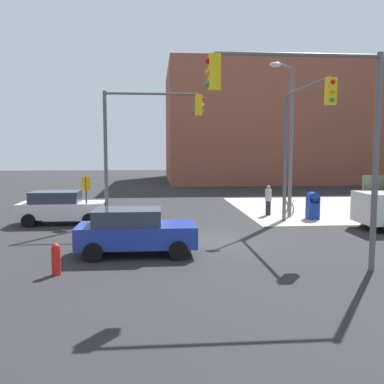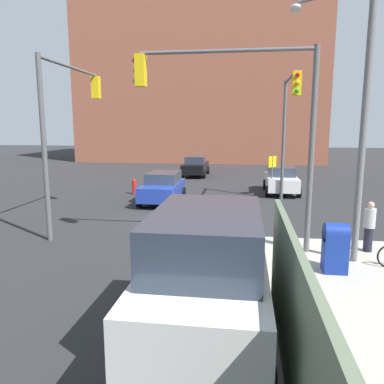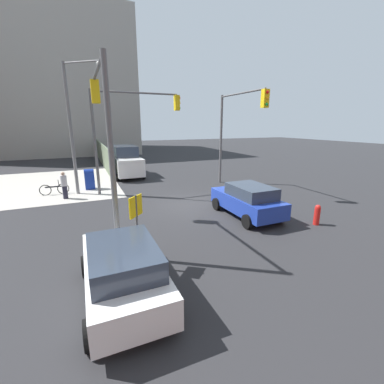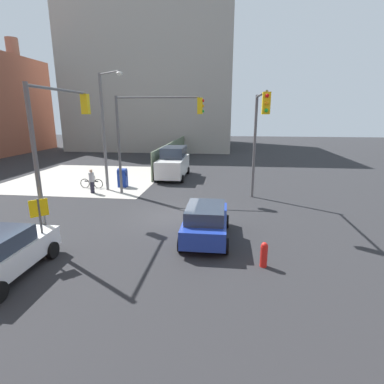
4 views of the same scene
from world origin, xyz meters
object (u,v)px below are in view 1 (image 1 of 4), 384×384
at_px(mailbox_blue, 313,205).
at_px(bicycle_leaning_on_fence, 289,207).
at_px(traffic_signal_se_corner, 312,117).
at_px(hatchback_white, 61,207).
at_px(traffic_signal_nw_corner, 144,131).
at_px(street_lamp_corner, 289,130).
at_px(sedan_blue, 135,231).
at_px(fire_hydrant, 56,259).
at_px(traffic_signal_ne_corner, 301,128).
at_px(pedestrian_crossing, 268,200).

height_order(mailbox_blue, bicycle_leaning_on_fence, mailbox_blue).
xyz_separation_m(traffic_signal_se_corner, hatchback_white, (-9.27, 9.18, -3.77)).
bearing_deg(traffic_signal_se_corner, traffic_signal_nw_corner, 119.79).
distance_m(street_lamp_corner, sedan_blue, 11.44).
relative_size(street_lamp_corner, fire_hydrant, 8.51).
bearing_deg(hatchback_white, traffic_signal_ne_corner, -12.11).
bearing_deg(bicycle_leaning_on_fence, traffic_signal_ne_corner, -102.56).
bearing_deg(mailbox_blue, hatchback_white, -178.56).
distance_m(hatchback_white, pedestrian_crossing, 11.11).
height_order(street_lamp_corner, sedan_blue, street_lamp_corner).
xyz_separation_m(street_lamp_corner, hatchback_white, (-11.73, -0.83, -3.86)).
height_order(traffic_signal_ne_corner, fire_hydrant, traffic_signal_ne_corner).
xyz_separation_m(traffic_signal_se_corner, fire_hydrant, (-7.51, 0.30, -4.13)).
xyz_separation_m(traffic_signal_nw_corner, pedestrian_crossing, (6.84, 2.00, -3.73)).
relative_size(street_lamp_corner, sedan_blue, 1.94).
distance_m(traffic_signal_se_corner, traffic_signal_ne_corner, 7.05).
distance_m(mailbox_blue, bicycle_leaning_on_fence, 2.32).
relative_size(traffic_signal_se_corner, hatchback_white, 1.57).
relative_size(hatchback_white, pedestrian_crossing, 2.47).
xyz_separation_m(traffic_signal_se_corner, street_lamp_corner, (2.46, 10.01, 0.08)).
bearing_deg(hatchback_white, pedestrian_crossing, 9.45).
relative_size(traffic_signal_se_corner, traffic_signal_ne_corner, 1.00).
height_order(traffic_signal_nw_corner, bicycle_leaning_on_fence, traffic_signal_nw_corner).
height_order(traffic_signal_se_corner, sedan_blue, traffic_signal_se_corner).
distance_m(traffic_signal_ne_corner, fire_hydrant, 12.22).
bearing_deg(traffic_signal_nw_corner, fire_hydrant, -105.18).
bearing_deg(traffic_signal_nw_corner, mailbox_blue, 3.24).
relative_size(traffic_signal_nw_corner, pedestrian_crossing, 3.88).
distance_m(traffic_signal_nw_corner, street_lamp_corner, 7.68).
bearing_deg(mailbox_blue, bicycle_leaning_on_fence, 105.28).
bearing_deg(hatchback_white, traffic_signal_nw_corner, -2.43).
bearing_deg(sedan_blue, mailbox_blue, 37.58).
relative_size(traffic_signal_nw_corner, traffic_signal_se_corner, 1.00).
height_order(traffic_signal_nw_corner, hatchback_white, traffic_signal_nw_corner).
height_order(traffic_signal_nw_corner, mailbox_blue, traffic_signal_nw_corner).
distance_m(traffic_signal_ne_corner, pedestrian_crossing, 5.69).
bearing_deg(sedan_blue, traffic_signal_nw_corner, 88.47).
xyz_separation_m(traffic_signal_se_corner, sedan_blue, (-5.32, 2.56, -3.77)).
xyz_separation_m(sedan_blue, hatchback_white, (-3.95, 6.61, 0.00)).
distance_m(traffic_signal_se_corner, bicycle_leaning_on_fence, 12.83).
relative_size(sedan_blue, bicycle_leaning_on_fence, 2.35).
xyz_separation_m(mailbox_blue, fire_hydrant, (-11.20, -9.20, -0.28)).
bearing_deg(traffic_signal_nw_corner, sedan_blue, -91.53).
distance_m(traffic_signal_nw_corner, traffic_signal_ne_corner, 7.48).
xyz_separation_m(traffic_signal_ne_corner, pedestrian_crossing, (-0.30, 4.24, -3.78)).
distance_m(traffic_signal_se_corner, pedestrian_crossing, 11.74).
relative_size(traffic_signal_nw_corner, traffic_signal_ne_corner, 1.00).
bearing_deg(street_lamp_corner, sedan_blue, -136.28).
relative_size(mailbox_blue, hatchback_white, 0.35).
bearing_deg(bicycle_leaning_on_fence, traffic_signal_se_corner, -104.79).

